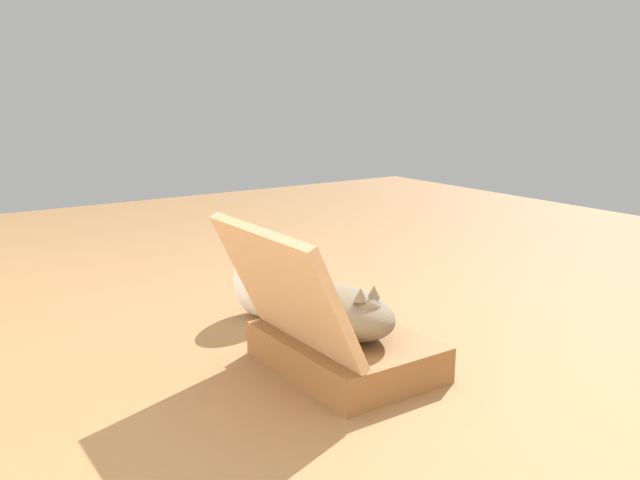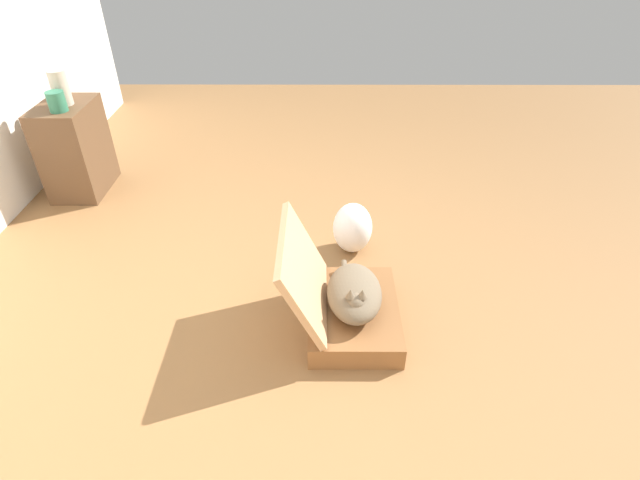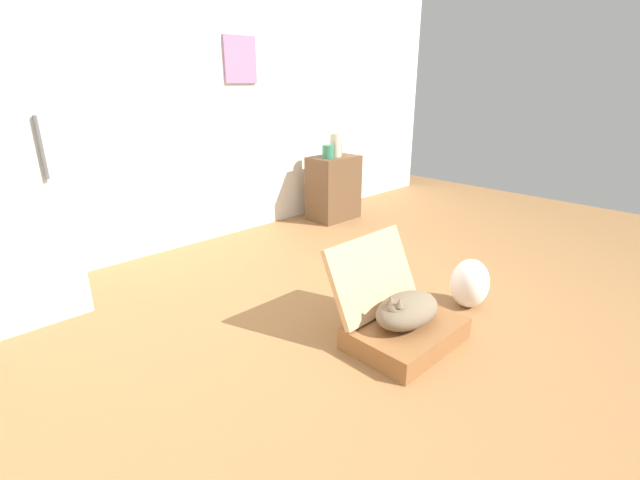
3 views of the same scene
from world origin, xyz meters
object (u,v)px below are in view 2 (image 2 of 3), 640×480
at_px(vase_tall, 57,101).
at_px(vase_round, 60,88).
at_px(side_table, 75,149).
at_px(suitcase_base, 353,314).
at_px(vase_short, 60,88).
at_px(plastic_bag_white, 353,228).
at_px(cat, 354,293).

distance_m(vase_tall, vase_round, 0.14).
relative_size(side_table, vase_round, 2.83).
height_order(suitcase_base, vase_short, vase_short).
distance_m(suitcase_base, vase_round, 2.56).
bearing_deg(vase_short, suitcase_base, -127.96).
height_order(plastic_bag_white, side_table, side_table).
distance_m(side_table, vase_short, 0.43).
xyz_separation_m(plastic_bag_white, vase_tall, (0.66, 1.98, 0.57)).
bearing_deg(suitcase_base, plastic_bag_white, -2.27).
bearing_deg(vase_tall, cat, -124.47).
bearing_deg(cat, vase_tall, 55.53).
height_order(suitcase_base, side_table, side_table).
bearing_deg(vase_short, cat, -128.06).
bearing_deg(vase_round, plastic_bag_white, -111.68).
bearing_deg(vase_short, side_table, -160.05).
height_order(vase_short, vase_round, vase_round).
height_order(cat, vase_tall, vase_tall).
height_order(vase_tall, vase_short, vase_short).
distance_m(cat, vase_tall, 2.43).
bearing_deg(cat, plastic_bag_white, -2.28).
height_order(plastic_bag_white, vase_short, vase_short).
relative_size(vase_tall, vase_short, 0.92).
relative_size(plastic_bag_white, vase_round, 1.39).
height_order(suitcase_base, plastic_bag_white, plastic_bag_white).
xyz_separation_m(cat, side_table, (1.47, 2.00, 0.12)).
bearing_deg(plastic_bag_white, suitcase_base, 177.73).
xyz_separation_m(vase_short, vase_round, (-0.13, -0.07, 0.05)).
height_order(suitcase_base, vase_tall, vase_tall).
bearing_deg(plastic_bag_white, vase_round, 68.32).
xyz_separation_m(plastic_bag_white, vase_short, (0.92, 2.07, 0.58)).
xyz_separation_m(suitcase_base, side_table, (1.46, 2.00, 0.27)).
bearing_deg(side_table, plastic_bag_white, -111.43).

